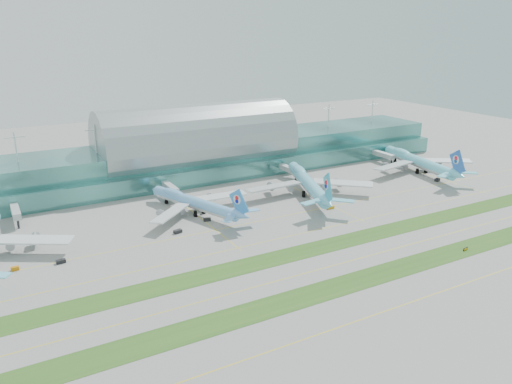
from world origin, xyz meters
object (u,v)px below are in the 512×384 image
airliner_b (194,202)px  taxiway_sign_east (466,249)px  airliner_c (307,182)px  airliner_d (418,161)px  terminal (198,151)px

airliner_b → taxiway_sign_east: 123.54m
airliner_c → airliner_d: size_ratio=0.98×
airliner_c → taxiway_sign_east: bearing=-61.4°
airliner_b → airliner_c: (65.35, -2.35, 1.04)m
airliner_b → terminal: bearing=45.5°
terminal → taxiway_sign_east: (50.71, -158.00, -13.64)m
terminal → taxiway_sign_east: size_ratio=120.64×
airliner_c → taxiway_sign_east: size_ratio=27.59×
terminal → airliner_b: 70.82m
airliner_d → taxiway_sign_east: 120.01m
airliner_d → airliner_b: bearing=-168.8°
airliner_d → taxiway_sign_east: bearing=-116.5°
airliner_d → airliner_c: bearing=-166.8°
airliner_b → airliner_d: bearing=-19.4°
airliner_c → taxiway_sign_east: (14.59, -91.70, -6.24)m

